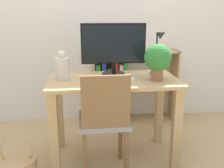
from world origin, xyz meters
name	(u,v)px	position (x,y,z in m)	size (l,w,h in m)	color
ground_plane	(113,156)	(0.00, 0.00, 0.00)	(10.00, 10.00, 0.00)	tan
wall_back	(104,13)	(0.00, 0.99, 1.30)	(8.00, 0.05, 2.60)	white
desk	(113,97)	(0.00, 0.00, 0.59)	(1.11, 0.61, 0.76)	tan
monitor	(114,46)	(0.02, 0.16, 1.02)	(0.58, 0.21, 0.46)	black
keyboard	(113,80)	(-0.01, -0.07, 0.76)	(0.37, 0.11, 0.02)	silver
vase	(62,67)	(-0.43, 0.04, 0.86)	(0.13, 0.13, 0.24)	silver
desk_lamp	(158,49)	(0.41, 0.07, 0.99)	(0.10, 0.19, 0.39)	#2D2D33
potted_plant	(158,59)	(0.36, -0.10, 0.94)	(0.23, 0.23, 0.31)	#9E6647
chair	(104,120)	(-0.10, -0.26, 0.49)	(0.40, 0.40, 0.88)	gray
bookshelf	(120,86)	(0.17, 0.82, 0.45)	(1.00, 0.28, 0.87)	tan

